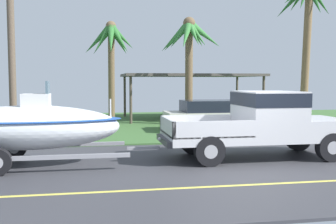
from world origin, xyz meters
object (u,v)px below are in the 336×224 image
at_px(parked_sedan_near, 214,116).
at_px(carport_awning, 190,76).
at_px(pickup_truck_towing, 267,121).
at_px(utility_pole, 11,30).
at_px(palm_tree_near_left, 111,45).
at_px(palm_tree_near_right, 306,14).
at_px(palm_tree_mid, 188,43).
at_px(boat_on_trailer, 26,127).

height_order(parked_sedan_near, carport_awning, carport_awning).
xyz_separation_m(pickup_truck_towing, utility_pole, (-7.67, 3.67, 2.88)).
height_order(palm_tree_near_left, palm_tree_near_right, palm_tree_near_right).
bearing_deg(pickup_truck_towing, palm_tree_mid, 92.12).
height_order(pickup_truck_towing, palm_tree_mid, palm_tree_mid).
relative_size(palm_tree_near_right, utility_pole, 0.93).
relative_size(parked_sedan_near, utility_pole, 0.58).
bearing_deg(palm_tree_near_right, palm_tree_near_left, 168.79).
relative_size(carport_awning, utility_pole, 1.01).
xyz_separation_m(parked_sedan_near, utility_pole, (-7.94, -2.46, 3.27)).
xyz_separation_m(pickup_truck_towing, palm_tree_near_right, (5.02, 6.94, 4.31)).
height_order(pickup_truck_towing, palm_tree_near_right, palm_tree_near_right).
bearing_deg(palm_tree_near_left, carport_awning, 32.01).
height_order(parked_sedan_near, utility_pole, utility_pole).
relative_size(boat_on_trailer, palm_tree_near_right, 0.88).
height_order(pickup_truck_towing, boat_on_trailer, boat_on_trailer).
relative_size(parked_sedan_near, palm_tree_near_left, 0.87).
xyz_separation_m(parked_sedan_near, palm_tree_near_right, (4.75, 0.82, 4.70)).
distance_m(carport_awning, palm_tree_near_left, 5.57).
relative_size(pickup_truck_towing, boat_on_trailer, 0.89).
bearing_deg(parked_sedan_near, palm_tree_near_right, 9.74).
bearing_deg(palm_tree_near_left, palm_tree_near_right, -11.21).
bearing_deg(pickup_truck_towing, palm_tree_near_right, 54.14).
bearing_deg(pickup_truck_towing, boat_on_trailer, -180.00).
distance_m(palm_tree_near_right, utility_pole, 13.18).
distance_m(pickup_truck_towing, boat_on_trailer, 6.67).
bearing_deg(pickup_truck_towing, utility_pole, 154.42).
bearing_deg(boat_on_trailer, utility_pole, 105.27).
distance_m(boat_on_trailer, palm_tree_near_left, 9.57).
bearing_deg(boat_on_trailer, palm_tree_near_left, 73.49).
xyz_separation_m(palm_tree_mid, utility_pole, (-7.35, -4.92, -0.14)).
relative_size(parked_sedan_near, palm_tree_mid, 0.82).
relative_size(boat_on_trailer, utility_pole, 0.82).
relative_size(boat_on_trailer, palm_tree_near_left, 1.22).
distance_m(pickup_truck_towing, palm_tree_near_left, 10.07).
bearing_deg(palm_tree_near_left, pickup_truck_towing, -65.01).
height_order(palm_tree_near_right, palm_tree_mid, palm_tree_near_right).
bearing_deg(carport_awning, utility_pole, -135.84).
bearing_deg(boat_on_trailer, palm_tree_near_right, 30.72).
height_order(boat_on_trailer, utility_pole, utility_pole).
xyz_separation_m(boat_on_trailer, parked_sedan_near, (6.94, 6.13, -0.35)).
bearing_deg(boat_on_trailer, palm_tree_mid, 53.53).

